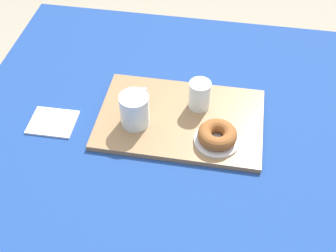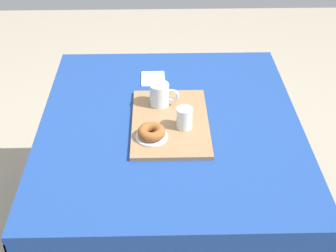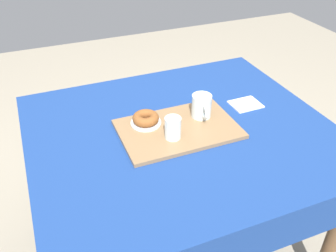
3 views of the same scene
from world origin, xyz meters
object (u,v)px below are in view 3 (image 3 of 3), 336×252
at_px(serving_tray, 178,128).
at_px(sugar_donut_left, 146,118).
at_px(dining_table, 181,150).
at_px(tea_mug_left, 202,107).
at_px(donut_plate_left, 146,123).
at_px(water_glass_near, 173,129).
at_px(paper_napkin, 246,104).

xyz_separation_m(serving_tray, sugar_donut_left, (-0.11, 0.07, 0.03)).
distance_m(dining_table, tea_mug_left, 0.20).
bearing_deg(sugar_donut_left, serving_tray, -32.20).
bearing_deg(dining_table, serving_tray, 164.31).
xyz_separation_m(serving_tray, tea_mug_left, (0.12, 0.04, 0.05)).
distance_m(donut_plate_left, sugar_donut_left, 0.02).
bearing_deg(donut_plate_left, water_glass_near, -63.34).
distance_m(dining_table, donut_plate_left, 0.19).
distance_m(serving_tray, water_glass_near, 0.09).
bearing_deg(paper_napkin, sugar_donut_left, 179.50).
xyz_separation_m(dining_table, sugar_donut_left, (-0.13, 0.07, 0.15)).
bearing_deg(water_glass_near, tea_mug_left, 29.32).
relative_size(tea_mug_left, water_glass_near, 1.41).
bearing_deg(tea_mug_left, sugar_donut_left, 171.68).
xyz_separation_m(water_glass_near, donut_plate_left, (-0.06, 0.13, -0.04)).
bearing_deg(tea_mug_left, dining_table, -159.10).
bearing_deg(sugar_donut_left, water_glass_near, -63.34).
xyz_separation_m(serving_tray, water_glass_near, (-0.05, -0.06, 0.05)).
height_order(donut_plate_left, sugar_donut_left, sugar_donut_left).
xyz_separation_m(tea_mug_left, paper_napkin, (0.23, 0.03, -0.06)).
xyz_separation_m(tea_mug_left, water_glass_near, (-0.17, -0.09, -0.00)).
bearing_deg(tea_mug_left, paper_napkin, 7.17).
xyz_separation_m(donut_plate_left, paper_napkin, (0.46, -0.00, -0.02)).
xyz_separation_m(tea_mug_left, donut_plate_left, (-0.23, 0.03, -0.04)).
xyz_separation_m(dining_table, paper_napkin, (0.34, 0.07, 0.11)).
relative_size(dining_table, donut_plate_left, 9.71).
relative_size(donut_plate_left, paper_napkin, 0.96).
height_order(dining_table, water_glass_near, water_glass_near).
xyz_separation_m(water_glass_near, paper_napkin, (0.40, 0.12, -0.05)).
bearing_deg(sugar_donut_left, tea_mug_left, -8.32).
bearing_deg(sugar_donut_left, paper_napkin, -0.50).
distance_m(water_glass_near, donut_plate_left, 0.15).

